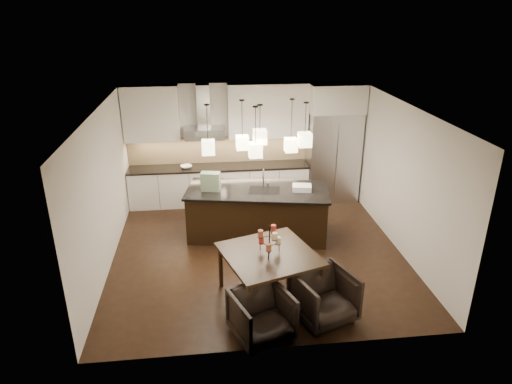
{
  "coord_description": "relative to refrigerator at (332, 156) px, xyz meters",
  "views": [
    {
      "loc": [
        -0.92,
        -7.75,
        4.48
      ],
      "look_at": [
        0.0,
        0.2,
        1.15
      ],
      "focal_mm": 32.0,
      "sensor_mm": 36.0,
      "label": 1
    }
  ],
  "objects": [
    {
      "name": "candle_e",
      "position": [
        -2.23,
        -3.95,
        0.12
      ],
      "size": [
        0.1,
        0.1,
        0.11
      ],
      "primitive_type": "cylinder",
      "rotation": [
        0.0,
        0.0,
        0.31
      ],
      "color": "#B0563D",
      "rests_on": "candelabra"
    },
    {
      "name": "wall_left",
      "position": [
        -4.86,
        -2.38,
        0.32
      ],
      "size": [
        0.02,
        5.5,
        2.8
      ],
      "primitive_type": "cube",
      "color": "silver",
      "rests_on": "ground"
    },
    {
      "name": "food_container",
      "position": [
        -1.14,
        -1.87,
        -0.01
      ],
      "size": [
        0.42,
        0.33,
        0.11
      ],
      "primitive_type": "cube",
      "rotation": [
        0.0,
        0.0,
        -0.19
      ],
      "color": "silver",
      "rests_on": "island_top"
    },
    {
      "name": "lower_cabinets",
      "position": [
        -2.73,
        0.05,
        -0.64
      ],
      "size": [
        4.21,
        0.62,
        0.88
      ],
      "primitive_type": "cube",
      "color": "silver",
      "rests_on": "floor"
    },
    {
      "name": "pendant_e",
      "position": [
        -1.15,
        -1.96,
        1.01
      ],
      "size": [
        0.24,
        0.24,
        0.26
      ],
      "primitive_type": "cube",
      "color": "#FEEEBA",
      "rests_on": "ceiling"
    },
    {
      "name": "countertop",
      "position": [
        -2.73,
        0.05,
        -0.17
      ],
      "size": [
        4.21,
        0.66,
        0.04
      ],
      "primitive_type": "cube",
      "color": "black",
      "rests_on": "lower_cabinets"
    },
    {
      "name": "island_body",
      "position": [
        -2.02,
        -1.74,
        -0.59
      ],
      "size": [
        2.91,
        1.59,
        0.97
      ],
      "primitive_type": "cube",
      "rotation": [
        0.0,
        0.0,
        -0.19
      ],
      "color": "black",
      "rests_on": "floor"
    },
    {
      "name": "hood_chimney",
      "position": [
        -3.03,
        0.21,
        1.24
      ],
      "size": [
        0.3,
        0.28,
        0.96
      ],
      "primitive_type": "cube",
      "color": "#B7B7BA",
      "rests_on": "hood_canopy"
    },
    {
      "name": "fruit_bowl",
      "position": [
        -3.48,
        0.0,
        -0.12
      ],
      "size": [
        0.31,
        0.31,
        0.06
      ],
      "primitive_type": "imported",
      "rotation": [
        0.0,
        0.0,
        0.24
      ],
      "color": "silver",
      "rests_on": "countertop"
    },
    {
      "name": "upper_cab_left",
      "position": [
        -4.2,
        0.19,
        1.1
      ],
      "size": [
        1.25,
        0.35,
        1.25
      ],
      "primitive_type": "cube",
      "color": "silver",
      "rests_on": "wall_back"
    },
    {
      "name": "ceiling",
      "position": [
        -2.1,
        -2.38,
        1.73
      ],
      "size": [
        5.5,
        5.5,
        0.02
      ],
      "primitive_type": "cube",
      "color": "white",
      "rests_on": "wall_back"
    },
    {
      "name": "pendant_b",
      "position": [
        -2.3,
        -1.62,
        0.89
      ],
      "size": [
        0.24,
        0.24,
        0.26
      ],
      "primitive_type": "cube",
      "color": "#FEEEBA",
      "rests_on": "ceiling"
    },
    {
      "name": "upper_cab_right",
      "position": [
        -1.55,
        0.19,
        1.1
      ],
      "size": [
        1.85,
        0.35,
        1.25
      ],
      "primitive_type": "cube",
      "color": "silver",
      "rests_on": "wall_back"
    },
    {
      "name": "pendant_a",
      "position": [
        -2.97,
        -1.94,
        0.92
      ],
      "size": [
        0.24,
        0.24,
        0.26
      ],
      "primitive_type": "cube",
      "color": "#FEEEBA",
      "rests_on": "ceiling"
    },
    {
      "name": "candle_a",
      "position": [
        -1.95,
        -3.88,
        -0.06
      ],
      "size": [
        0.1,
        0.1,
        0.11
      ],
      "primitive_type": "cylinder",
      "rotation": [
        0.0,
        0.0,
        0.31
      ],
      "color": "#F9DEA5",
      "rests_on": "candelabra"
    },
    {
      "name": "wall_right",
      "position": [
        0.66,
        -2.38,
        0.32
      ],
      "size": [
        0.02,
        5.5,
        2.8
      ],
      "primitive_type": "cube",
      "color": "silver",
      "rests_on": "ground"
    },
    {
      "name": "faucet",
      "position": [
        -1.89,
        -1.65,
        0.15
      ],
      "size": [
        0.16,
        0.28,
        0.42
      ],
      "primitive_type": null,
      "rotation": [
        0.0,
        0.0,
        -0.19
      ],
      "color": "silver",
      "rests_on": "island_top"
    },
    {
      "name": "pendant_c",
      "position": [
        -2.02,
        -2.07,
        1.13
      ],
      "size": [
        0.24,
        0.24,
        0.26
      ],
      "primitive_type": "cube",
      "color": "#FEEEBA",
      "rests_on": "ceiling"
    },
    {
      "name": "dining_table",
      "position": [
        -2.09,
        -3.92,
        -0.66
      ],
      "size": [
        1.73,
        1.73,
        0.82
      ],
      "primitive_type": null,
      "rotation": [
        0.0,
        0.0,
        0.31
      ],
      "color": "black",
      "rests_on": "floor"
    },
    {
      "name": "floor",
      "position": [
        -2.1,
        -2.38,
        -1.08
      ],
      "size": [
        5.5,
        5.5,
        0.02
      ],
      "primitive_type": "cube",
      "color": "black",
      "rests_on": "ground"
    },
    {
      "name": "candelabra",
      "position": [
        -2.09,
        -3.92,
        -0.01
      ],
      "size": [
        0.5,
        0.5,
        0.48
      ],
      "primitive_type": null,
      "rotation": [
        0.0,
        0.0,
        0.31
      ],
      "color": "black",
      "rests_on": "dining_table"
    },
    {
      "name": "candle_f",
      "position": [
        -2.03,
        -4.05,
        0.12
      ],
      "size": [
        0.1,
        0.1,
        0.11
      ],
      "primitive_type": "cylinder",
      "rotation": [
        0.0,
        0.0,
        0.31
      ],
      "color": "#F9DEA5",
      "rests_on": "candelabra"
    },
    {
      "name": "island_top",
      "position": [
        -2.02,
        -1.74,
        -0.08
      ],
      "size": [
        3.01,
        1.69,
        0.04
      ],
      "primitive_type": "cube",
      "rotation": [
        0.0,
        0.0,
        -0.19
      ],
      "color": "black",
      "rests_on": "island_body"
    },
    {
      "name": "hood_canopy",
      "position": [
        -3.03,
        0.1,
        0.65
      ],
      "size": [
        0.9,
        0.52,
        0.24
      ],
      "primitive_type": "cube",
      "color": "#B7B7BA",
      "rests_on": "wall_back"
    },
    {
      "name": "tote_bag",
      "position": [
        -2.95,
        -1.66,
        0.13
      ],
      "size": [
        0.4,
        0.26,
        0.37
      ],
      "primitive_type": "cube",
      "rotation": [
        0.0,
        0.0,
        -0.19
      ],
      "color": "#154D21",
      "rests_on": "island_top"
    },
    {
      "name": "candle_d",
      "position": [
        -2.01,
        -3.79,
        0.12
      ],
      "size": [
        0.1,
        0.1,
        0.11
      ],
      "primitive_type": "cylinder",
      "rotation": [
        0.0,
        0.0,
        0.31
      ],
      "color": "red",
      "rests_on": "candelabra"
    },
    {
      "name": "fridge_panel",
      "position": [
        0.0,
        0.0,
        1.4
      ],
      "size": [
        1.26,
        0.72,
        0.65
      ],
      "primitive_type": "cube",
      "color": "silver",
      "rests_on": "refrigerator"
    },
    {
      "name": "backsplash",
      "position": [
        -2.73,
        0.35,
        0.16
      ],
      "size": [
        4.21,
        0.02,
        0.63
      ],
      "primitive_type": "cube",
      "color": "#D0B785",
      "rests_on": "countertop"
    },
    {
      "name": "wall_front",
      "position": [
        -2.1,
        -5.14,
        0.32
      ],
      "size": [
        5.5,
        0.02,
        2.8
      ],
      "primitive_type": "cube",
      "color": "silver",
      "rests_on": "ground"
    },
    {
      "name": "refrigerator",
      "position": [
        0.0,
        0.0,
        0.0
      ],
      "size": [
        1.2,
        0.72,
        2.15
      ],
      "primitive_type": "cube",
      "color": "#B7B7BA",
      "rests_on": "floor"
    },
    {
      "name": "armchair_right",
      "position": [
        -1.34,
        -4.54,
        -0.69
      ],
      "size": [
        1.07,
        1.08,
        0.77
      ],
      "primitive_type": "imported",
      "rotation": [
        0.0,
        0.0,
        0.35
      ],
      "color": "black",
      "rests_on": "floor"
    },
    {
      "name": "wall_back",
      "position": [
        -2.1,
        0.38,
        0.32
      ],
      "size": [
        5.5,
        0.02,
        2.8
      ],
      "primitive_type": "cube",
      "color": "silver",
      "rests_on": "ground"
    },
    {
      "name": "armchair_left",
      "position": [
        -2.33,
        -4.86,
        -0.71
      ],
      "size": [
        1.01,
        1.03,
        0.73
      ],
      "primitive_type": "imported",
      "rotation": [
        0.0,
        0.0,
        0.37
      ],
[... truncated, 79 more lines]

